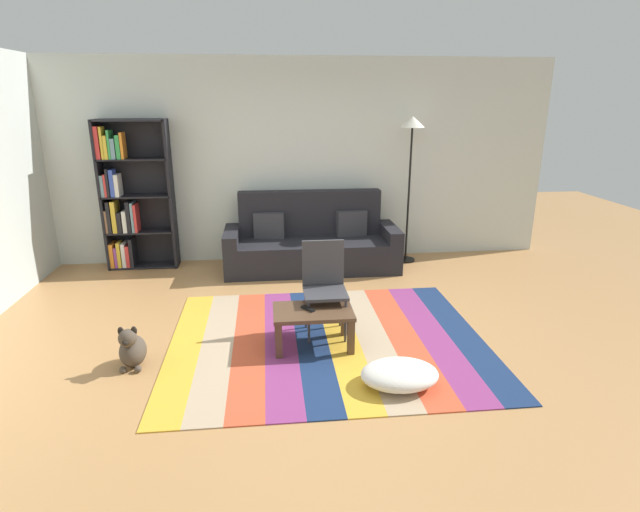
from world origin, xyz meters
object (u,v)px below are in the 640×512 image
(standing_lamp, at_px, (412,142))
(couch, at_px, (311,243))
(folding_chair, at_px, (324,280))
(bookshelf, at_px, (129,200))
(pouf, at_px, (400,374))
(dog, at_px, (132,349))
(tv_remote, at_px, (308,309))
(coffee_table, at_px, (313,317))

(standing_lamp, bearing_deg, couch, -173.45)
(folding_chair, bearing_deg, standing_lamp, 87.35)
(bookshelf, bearing_deg, folding_chair, -43.97)
(couch, height_order, pouf, couch)
(couch, bearing_deg, dog, -125.75)
(pouf, distance_m, dog, 2.24)
(dog, bearing_deg, bookshelf, 102.75)
(bookshelf, relative_size, dog, 4.86)
(folding_chair, bearing_deg, dog, -133.03)
(couch, xyz_separation_m, bookshelf, (-2.36, 0.28, 0.57))
(couch, xyz_separation_m, tv_remote, (-0.23, -2.22, 0.04))
(pouf, distance_m, tv_remote, 1.03)
(coffee_table, xyz_separation_m, standing_lamp, (1.52, 2.38, 1.34))
(bookshelf, distance_m, pouf, 4.36)
(couch, bearing_deg, tv_remote, -96.02)
(couch, relative_size, folding_chair, 2.51)
(couch, height_order, standing_lamp, standing_lamp)
(standing_lamp, xyz_separation_m, folding_chair, (-1.39, -2.09, -1.10))
(pouf, bearing_deg, tv_remote, 131.60)
(coffee_table, bearing_deg, folding_chair, 65.35)
(couch, height_order, dog, couch)
(bookshelf, distance_m, coffee_table, 3.38)
(coffee_table, height_order, pouf, coffee_table)
(coffee_table, xyz_separation_m, pouf, (0.62, -0.74, -0.19))
(tv_remote, relative_size, folding_chair, 0.17)
(bookshelf, xyz_separation_m, standing_lamp, (3.69, -0.13, 0.72))
(coffee_table, distance_m, standing_lamp, 3.13)
(bookshelf, xyz_separation_m, folding_chair, (2.30, -2.22, -0.37))
(folding_chair, bearing_deg, bookshelf, 166.96)
(coffee_table, relative_size, dog, 1.80)
(pouf, bearing_deg, standing_lamp, 73.81)
(dog, height_order, folding_chair, folding_chair)
(standing_lamp, height_order, folding_chair, standing_lamp)
(bookshelf, xyz_separation_m, pouf, (2.78, -3.25, -0.80))
(standing_lamp, relative_size, folding_chair, 2.17)
(coffee_table, xyz_separation_m, folding_chair, (0.14, 0.29, 0.24))
(coffee_table, height_order, standing_lamp, standing_lamp)
(standing_lamp, distance_m, tv_remote, 3.11)
(standing_lamp, bearing_deg, bookshelf, 177.96)
(pouf, distance_m, standing_lamp, 3.59)
(couch, distance_m, coffee_table, 2.24)
(bookshelf, height_order, folding_chair, bookshelf)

